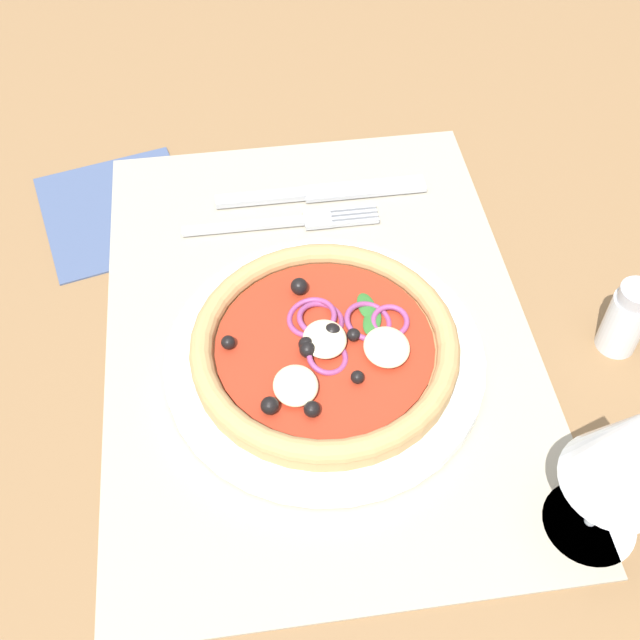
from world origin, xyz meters
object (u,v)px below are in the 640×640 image
at_px(plate, 322,359).
at_px(pizza, 323,346).
at_px(knife, 324,192).
at_px(napkin, 117,210).
at_px(pepper_shaker, 626,319).
at_px(wine_glass, 634,449).
at_px(fork, 292,222).

relative_size(plate, pizza, 1.21).
height_order(knife, napkin, knife).
xyz_separation_m(knife, napkin, (-0.01, -0.19, -0.00)).
xyz_separation_m(plate, knife, (-0.20, 0.03, -0.00)).
bearing_deg(pepper_shaker, wine_glass, -27.21).
height_order(wine_glass, pepper_shaker, wine_glass).
xyz_separation_m(fork, napkin, (-0.04, -0.16, -0.00)).
distance_m(wine_glass, pepper_shaker, 0.18).
bearing_deg(knife, pizza, -98.30).
bearing_deg(plate, wine_glass, 45.98).
relative_size(plate, fork, 1.39).
relative_size(fork, pepper_shaker, 2.69).
xyz_separation_m(fork, wine_glass, (0.32, 0.17, 0.10)).
bearing_deg(knife, pepper_shaker, -44.55).
xyz_separation_m(plate, pepper_shaker, (0.01, 0.24, 0.02)).
bearing_deg(wine_glass, knife, -159.19).
relative_size(pizza, napkin, 1.41).
xyz_separation_m(pizza, napkin, (-0.20, -0.17, -0.02)).
distance_m(knife, wine_glass, 0.39).
distance_m(fork, wine_glass, 0.37).
bearing_deg(plate, pizza, 62.63).
bearing_deg(knife, wine_glass, -69.19).
xyz_separation_m(knife, pepper_shaker, (0.21, 0.21, 0.03)).
bearing_deg(plate, napkin, -140.77).
relative_size(fork, wine_glass, 1.21).
relative_size(wine_glass, napkin, 1.01).
xyz_separation_m(pizza, wine_glass, (0.16, 0.16, 0.08)).
height_order(pizza, napkin, pizza).
bearing_deg(wine_glass, pizza, -134.07).
height_order(plate, pizza, pizza).
xyz_separation_m(pizza, fork, (-0.16, -0.01, -0.02)).
distance_m(knife, pepper_shaker, 0.30).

